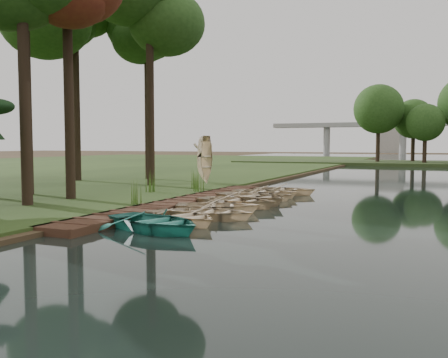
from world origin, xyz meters
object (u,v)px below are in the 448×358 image
at_px(rowboat_0, 155,219).
at_px(rowboat_2, 212,211).
at_px(boardwalk, 181,203).
at_px(stored_rowboat, 206,179).
at_px(rowboat_1, 181,214).

relative_size(rowboat_0, rowboat_2, 1.18).
bearing_deg(rowboat_0, rowboat_2, 8.01).
xyz_separation_m(boardwalk, rowboat_0, (2.30, -5.97, 0.27)).
height_order(rowboat_0, rowboat_2, rowboat_0).
distance_m(boardwalk, stored_rowboat, 9.13).
bearing_deg(stored_rowboat, rowboat_0, -154.62).
xyz_separation_m(rowboat_0, rowboat_1, (0.08, 1.57, -0.04)).
height_order(rowboat_1, stored_rowboat, stored_rowboat).
bearing_deg(boardwalk, stored_rowboat, 108.57).
xyz_separation_m(rowboat_0, stored_rowboat, (-5.20, 14.61, 0.18)).
distance_m(rowboat_0, rowboat_2, 2.97).
relative_size(boardwalk, rowboat_2, 5.25).
bearing_deg(rowboat_1, boardwalk, 53.07).
xyz_separation_m(boardwalk, rowboat_2, (2.89, -3.07, 0.22)).
bearing_deg(rowboat_0, rowboat_1, 16.82).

